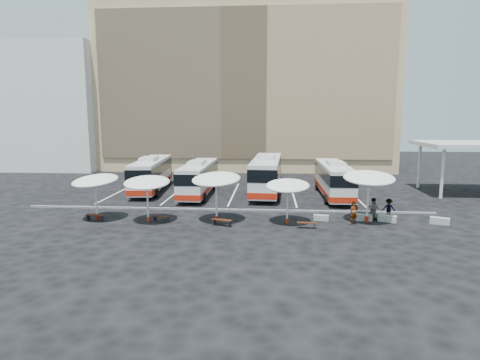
# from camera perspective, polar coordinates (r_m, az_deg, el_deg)

# --- Properties ---
(ground) EXTENTS (120.00, 120.00, 0.00)m
(ground) POSITION_cam_1_polar(r_m,az_deg,el_deg) (33.12, -2.12, -4.56)
(ground) COLOR black
(ground) RESTS_ON ground
(sandstone_building) EXTENTS (42.00, 18.25, 29.60)m
(sandstone_building) POSITION_cam_1_polar(r_m,az_deg,el_deg) (64.14, 1.07, 13.38)
(sandstone_building) COLOR tan
(sandstone_building) RESTS_ON ground
(apartment_block) EXTENTS (14.00, 14.00, 18.00)m
(apartment_block) POSITION_cam_1_polar(r_m,az_deg,el_deg) (67.83, -23.84, 9.32)
(apartment_block) COLOR silver
(apartment_block) RESTS_ON ground
(service_canopy) EXTENTS (10.00, 8.00, 5.20)m
(service_canopy) POSITION_cam_1_polar(r_m,az_deg,el_deg) (46.76, 30.20, 4.24)
(service_canopy) COLOR silver
(service_canopy) RESTS_ON ground
(curb_divider) EXTENTS (34.00, 0.25, 0.15)m
(curb_divider) POSITION_cam_1_polar(r_m,az_deg,el_deg) (33.59, -2.03, -4.23)
(curb_divider) COLOR black
(curb_divider) RESTS_ON ground
(bay_lines) EXTENTS (24.15, 12.00, 0.01)m
(bay_lines) POSITION_cam_1_polar(r_m,az_deg,el_deg) (40.90, -0.87, -1.92)
(bay_lines) COLOR white
(bay_lines) RESTS_ON ground
(bus_0) EXTENTS (3.42, 11.72, 3.67)m
(bus_0) POSITION_cam_1_polar(r_m,az_deg,el_deg) (43.17, -12.49, 0.96)
(bus_0) COLOR silver
(bus_0) RESTS_ON ground
(bus_1) EXTENTS (2.66, 11.08, 3.51)m
(bus_1) POSITION_cam_1_polar(r_m,az_deg,el_deg) (40.19, -5.89, 0.42)
(bus_1) COLOR silver
(bus_1) RESTS_ON ground
(bus_2) EXTENTS (3.38, 12.64, 3.98)m
(bus_2) POSITION_cam_1_polar(r_m,az_deg,el_deg) (40.97, 3.78, 0.95)
(bus_2) COLOR silver
(bus_2) RESTS_ON ground
(bus_3) EXTENTS (2.67, 11.25, 3.57)m
(bus_3) POSITION_cam_1_polar(r_m,az_deg,el_deg) (40.12, 13.16, 0.26)
(bus_3) COLOR silver
(bus_3) RESTS_ON ground
(sunshade_0) EXTENTS (4.49, 4.51, 3.54)m
(sunshade_0) POSITION_cam_1_polar(r_m,az_deg,el_deg) (31.95, -19.90, -0.10)
(sunshade_0) COLOR silver
(sunshade_0) RESTS_ON ground
(sunshade_1) EXTENTS (3.60, 3.64, 3.50)m
(sunshade_1) POSITION_cam_1_polar(r_m,az_deg,el_deg) (30.18, -13.09, -0.37)
(sunshade_1) COLOR silver
(sunshade_1) RESTS_ON ground
(sunshade_2) EXTENTS (4.47, 4.51, 3.77)m
(sunshade_2) POSITION_cam_1_polar(r_m,az_deg,el_deg) (29.55, -3.40, 0.10)
(sunshade_2) COLOR silver
(sunshade_2) RESTS_ON ground
(sunshade_3) EXTENTS (3.70, 3.74, 3.31)m
(sunshade_3) POSITION_cam_1_polar(r_m,az_deg,el_deg) (29.23, 6.79, -0.81)
(sunshade_3) COLOR silver
(sunshade_3) RESTS_ON ground
(sunshade_4) EXTENTS (3.81, 3.86, 3.89)m
(sunshade_4) POSITION_cam_1_polar(r_m,az_deg,el_deg) (30.85, 17.87, 0.25)
(sunshade_4) COLOR silver
(sunshade_4) RESTS_ON ground
(wood_bench_0) EXTENTS (1.53, 0.75, 0.45)m
(wood_bench_0) POSITION_cam_1_polar(r_m,az_deg,el_deg) (32.24, -19.95, -4.85)
(wood_bench_0) COLOR black
(wood_bench_0) RESTS_ON ground
(wood_bench_1) EXTENTS (1.41, 0.70, 0.42)m
(wood_bench_1) POSITION_cam_1_polar(r_m,az_deg,el_deg) (30.67, -11.12, -5.22)
(wood_bench_1) COLOR black
(wood_bench_1) RESTS_ON ground
(wood_bench_2) EXTENTS (1.60, 0.96, 0.48)m
(wood_bench_2) POSITION_cam_1_polar(r_m,az_deg,el_deg) (28.92, -2.60, -5.83)
(wood_bench_2) COLOR black
(wood_bench_2) RESTS_ON ground
(wood_bench_3) EXTENTS (1.39, 0.45, 0.42)m
(wood_bench_3) POSITION_cam_1_polar(r_m,az_deg,el_deg) (28.67, 9.48, -6.18)
(wood_bench_3) COLOR black
(wood_bench_3) RESTS_ON ground
(conc_bench_0) EXTENTS (1.17, 0.60, 0.42)m
(conc_bench_0) POSITION_cam_1_polar(r_m,az_deg,el_deg) (31.01, 11.48, -5.28)
(conc_bench_0) COLOR gray
(conc_bench_0) RESTS_ON ground
(conc_bench_1) EXTENTS (1.36, 0.56, 0.50)m
(conc_bench_1) POSITION_cam_1_polar(r_m,az_deg,el_deg) (31.73, 17.05, -5.10)
(conc_bench_1) COLOR gray
(conc_bench_1) RESTS_ON ground
(conc_bench_2) EXTENTS (1.40, 0.90, 0.50)m
(conc_bench_2) POSITION_cam_1_polar(r_m,az_deg,el_deg) (31.96, 20.20, -5.16)
(conc_bench_2) COLOR gray
(conc_bench_2) RESTS_ON ground
(conc_bench_3) EXTENTS (1.38, 0.92, 0.49)m
(conc_bench_3) POSITION_cam_1_polar(r_m,az_deg,el_deg) (32.80, 26.53, -5.22)
(conc_bench_3) COLOR gray
(conc_bench_3) RESTS_ON ground
(passenger_0) EXTENTS (0.72, 0.61, 1.69)m
(passenger_0) POSITION_cam_1_polar(r_m,az_deg,el_deg) (30.33, 15.87, -4.54)
(passenger_0) COLOR black
(passenger_0) RESTS_ON ground
(passenger_1) EXTENTS (0.97, 0.83, 1.76)m
(passenger_1) POSITION_cam_1_polar(r_m,az_deg,el_deg) (31.76, 18.35, -3.98)
(passenger_1) COLOR black
(passenger_1) RESTS_ON ground
(passenger_2) EXTENTS (0.96, 0.63, 1.52)m
(passenger_2) POSITION_cam_1_polar(r_m,az_deg,el_deg) (32.18, 18.39, -4.04)
(passenger_2) COLOR black
(passenger_2) RESTS_ON ground
(passenger_3) EXTENTS (1.09, 0.75, 1.54)m
(passenger_3) POSITION_cam_1_polar(r_m,az_deg,el_deg) (33.02, 20.40, -3.80)
(passenger_3) COLOR black
(passenger_3) RESTS_ON ground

